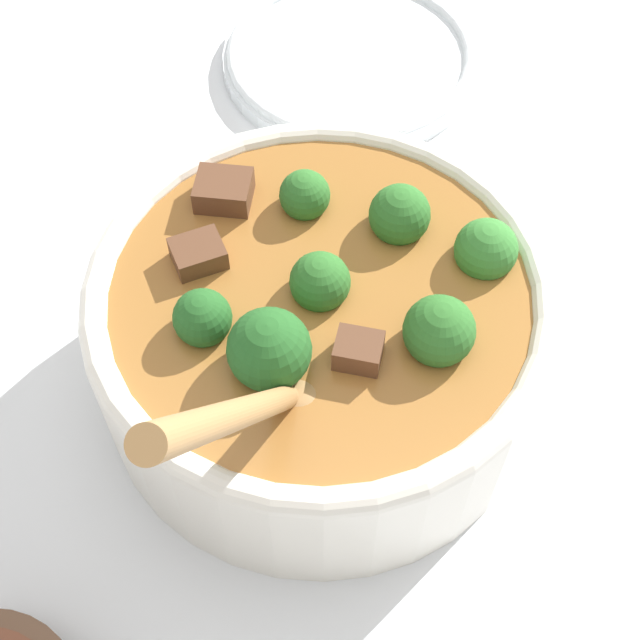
# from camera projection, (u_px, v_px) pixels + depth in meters

# --- Properties ---
(ground_plane) EXTENTS (4.00, 4.00, 0.00)m
(ground_plane) POSITION_uv_depth(u_px,v_px,m) (320.00, 375.00, 0.56)
(ground_plane) COLOR silver
(stew_bowl) EXTENTS (0.26, 0.32, 0.27)m
(stew_bowl) POSITION_uv_depth(u_px,v_px,m) (320.00, 327.00, 0.51)
(stew_bowl) COLOR white
(stew_bowl) RESTS_ON ground_plane
(empty_plate) EXTENTS (0.21, 0.21, 0.02)m
(empty_plate) POSITION_uv_depth(u_px,v_px,m) (351.00, 57.00, 0.72)
(empty_plate) COLOR white
(empty_plate) RESTS_ON ground_plane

